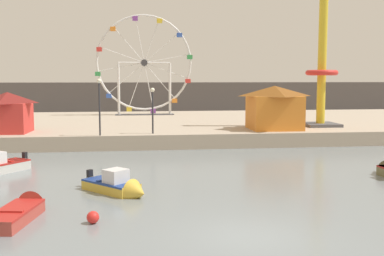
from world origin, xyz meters
TOP-DOWN VIEW (x-y plane):
  - ground_plane at (0.00, 0.00)m, footprint 240.00×240.00m
  - quay_promenade at (0.00, 29.84)m, footprint 110.00×23.42m
  - distant_town_skyline at (0.00, 54.92)m, footprint 140.00×3.00m
  - motorboat_faded_red at (-7.75, 3.01)m, footprint 1.72×3.97m
  - motorboat_mustard_yellow at (-4.33, 6.12)m, footprint 3.22×3.36m
  - ferris_wheel_white_frame at (-2.48, 36.28)m, footprint 10.43×1.20m
  - drop_tower_yellow_tower at (11.82, 22.72)m, footprint 2.80×2.80m
  - carnival_booth_red_striped at (-12.79, 21.05)m, footprint 3.35×3.31m
  - carnival_booth_orange_canopy at (7.28, 20.90)m, footprint 4.22×3.91m
  - promenade_lamp_near at (-2.29, 19.19)m, footprint 0.32×0.32m
  - promenade_lamp_far at (-6.01, 18.55)m, footprint 0.32×0.32m
  - mooring_buoy_orange at (-5.09, 1.97)m, footprint 0.44×0.44m

SIDE VIEW (x-z plane):
  - ground_plane at x=0.00m, z-range 0.00..0.00m
  - mooring_buoy_orange at x=-5.09m, z-range 0.00..0.44m
  - motorboat_faded_red at x=-7.75m, z-range -0.29..0.81m
  - motorboat_mustard_yellow at x=-4.33m, z-range -0.35..1.01m
  - quay_promenade at x=0.00m, z-range 0.00..1.07m
  - distant_town_skyline at x=0.00m, z-range 0.00..4.40m
  - carnival_booth_red_striped at x=-12.79m, z-range 1.13..4.11m
  - carnival_booth_orange_canopy at x=7.28m, z-range 1.13..4.53m
  - promenade_lamp_near at x=-2.29m, z-range 1.62..4.93m
  - promenade_lamp_far at x=-6.01m, z-range 1.67..5.63m
  - ferris_wheel_white_frame at x=-2.48m, z-range 1.09..11.85m
  - drop_tower_yellow_tower at x=11.82m, z-range -0.69..15.31m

